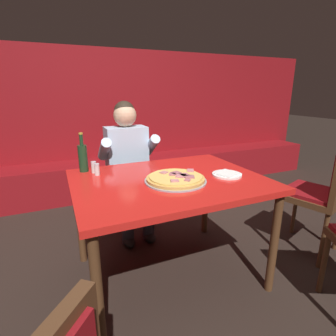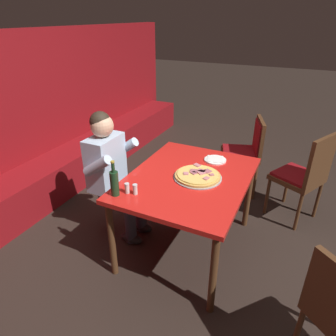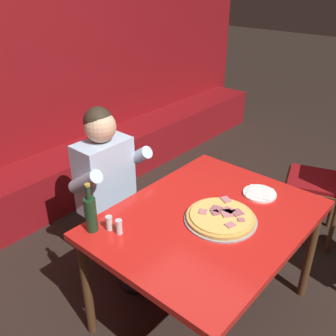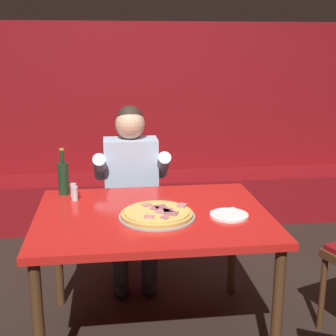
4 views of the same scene
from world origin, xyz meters
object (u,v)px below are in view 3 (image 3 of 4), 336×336
Objects in this scene: plate_white_paper at (260,193)px; diner_seated_blue_shirt at (114,189)px; pizza at (221,217)px; beer_bottle at (91,213)px; main_dining_table at (207,228)px; shaker_black_pepper at (109,224)px; shaker_parmesan at (119,227)px; dining_chair_side_aisle at (326,178)px.

diner_seated_blue_shirt is (-0.49, 0.84, -0.08)m from plate_white_paper.
pizza is 0.73m from beer_bottle.
main_dining_table is at bearing -38.28° from beer_bottle.
shaker_black_pepper is at bearing 138.83° from pizza.
shaker_parmesan is (-0.85, 0.38, 0.03)m from plate_white_paper.
shaker_parmesan is (0.08, -0.13, -0.07)m from beer_bottle.
shaker_black_pepper reaches higher than main_dining_table.
shaker_black_pepper is at bearing 143.24° from main_dining_table.
diner_seated_blue_shirt is at bearing 51.85° from shaker_parmesan.
diner_seated_blue_shirt reaches higher than plate_white_paper.
shaker_black_pepper is (0.06, -0.07, -0.07)m from beer_bottle.
pizza is 1.29m from dining_chair_side_aisle.
diner_seated_blue_shirt is at bearing 119.95° from plate_white_paper.
diner_seated_blue_shirt is (-0.10, 0.81, -0.09)m from pizza.
shaker_parmesan reaches higher than main_dining_table.
pizza is 4.83× the size of shaker_parmesan.
pizza is 4.83× the size of shaker_black_pepper.
plate_white_paper is 0.22× the size of dining_chair_side_aisle.
diner_seated_blue_shirt reaches higher than beer_bottle.
shaker_parmesan is at bearing -79.18° from shaker_black_pepper.
plate_white_paper is at bearing -27.44° from shaker_black_pepper.
dining_chair_side_aisle is at bearing -7.62° from pizza.
dining_chair_side_aisle reaches higher than plate_white_paper.
diner_seated_blue_shirt reaches higher than shaker_parmesan.
shaker_black_pepper is 0.07× the size of diner_seated_blue_shirt.
pizza reaches higher than plate_white_paper.
shaker_parmesan reaches higher than plate_white_paper.
shaker_parmesan is at bearing 142.90° from pizza.
plate_white_paper is at bearing -60.05° from diner_seated_blue_shirt.
beer_bottle is 3.40× the size of shaker_black_pepper.
plate_white_paper is 0.93m from shaker_parmesan.
pizza is 0.58m from shaker_parmesan.
beer_bottle reaches higher than dining_chair_side_aisle.
shaker_black_pepper is at bearing -133.42° from diner_seated_blue_shirt.
diner_seated_blue_shirt is at bearing 96.82° from pizza.
diner_seated_blue_shirt is at bearing 144.25° from dining_chair_side_aisle.
shaker_black_pepper is at bearing 100.82° from shaker_parmesan.
plate_white_paper is 0.16× the size of diner_seated_blue_shirt.
diner_seated_blue_shirt reaches higher than dining_chair_side_aisle.
plate_white_paper is 1.06m from beer_bottle.
pizza is at bearing -41.17° from shaker_black_pepper.
diner_seated_blue_shirt is (0.36, 0.46, -0.11)m from shaker_parmesan.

